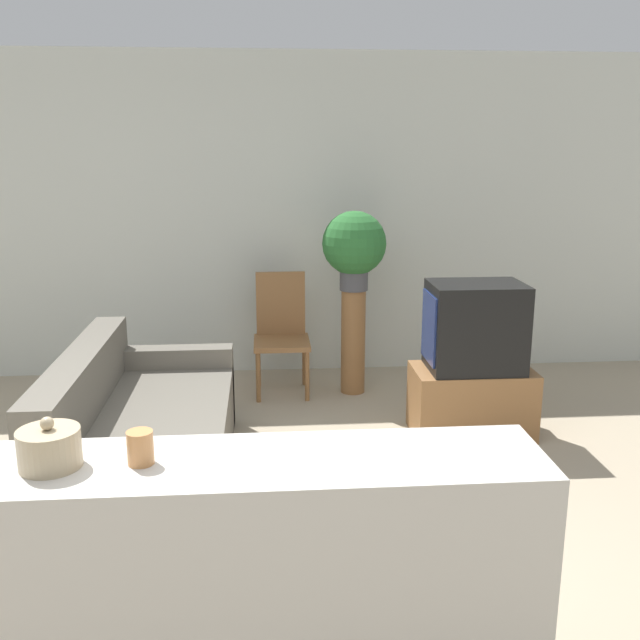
% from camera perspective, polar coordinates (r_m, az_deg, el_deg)
% --- Properties ---
extents(ground_plane, '(14.00, 14.00, 0.00)m').
position_cam_1_polar(ground_plane, '(3.33, -9.44, -22.40)').
color(ground_plane, tan).
extents(wall_back, '(9.00, 0.06, 2.70)m').
position_cam_1_polar(wall_back, '(6.14, -7.34, 8.13)').
color(wall_back, silver).
rests_on(wall_back, ground_plane).
extents(couch, '(0.93, 1.80, 0.79)m').
position_cam_1_polar(couch, '(4.39, -14.08, -8.97)').
color(couch, '#605B51').
rests_on(couch, ground_plane).
extents(tv_stand, '(0.81, 0.46, 0.47)m').
position_cam_1_polar(tv_stand, '(5.04, 12.01, -6.38)').
color(tv_stand, olive).
rests_on(tv_stand, ground_plane).
extents(television, '(0.63, 0.44, 0.59)m').
position_cam_1_polar(television, '(4.89, 12.26, -0.52)').
color(television, black).
rests_on(television, tv_stand).
extents(wooden_chair, '(0.44, 0.44, 0.96)m').
position_cam_1_polar(wooden_chair, '(5.73, -3.12, -0.71)').
color(wooden_chair, olive).
rests_on(wooden_chair, ground_plane).
extents(plant_stand, '(0.19, 0.19, 0.84)m').
position_cam_1_polar(plant_stand, '(5.70, 2.66, -1.73)').
color(plant_stand, olive).
rests_on(plant_stand, ground_plane).
extents(potted_plant, '(0.50, 0.50, 0.62)m').
position_cam_1_polar(potted_plant, '(5.54, 2.75, 5.98)').
color(potted_plant, '#4C4C51').
rests_on(potted_plant, plant_stand).
extents(foreground_counter, '(2.41, 0.44, 0.97)m').
position_cam_1_polar(foreground_counter, '(2.60, -10.94, -20.85)').
color(foreground_counter, beige).
rests_on(foreground_counter, ground_plane).
extents(decorative_bowl, '(0.19, 0.19, 0.17)m').
position_cam_1_polar(decorative_bowl, '(2.42, -20.83, -9.55)').
color(decorative_bowl, tan).
rests_on(decorative_bowl, foreground_counter).
extents(candle_jar, '(0.08, 0.08, 0.11)m').
position_cam_1_polar(candle_jar, '(2.36, -14.18, -9.87)').
color(candle_jar, '#C6844C').
rests_on(candle_jar, foreground_counter).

